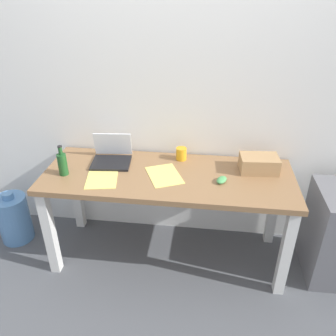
{
  "coord_description": "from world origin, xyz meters",
  "views": [
    {
      "loc": [
        0.26,
        -2.05,
        1.97
      ],
      "look_at": [
        0.0,
        0.0,
        0.8
      ],
      "focal_mm": 36.22,
      "sensor_mm": 36.0,
      "label": 1
    }
  ],
  "objects": [
    {
      "name": "laptop_left",
      "position": [
        -0.44,
        0.13,
        0.79
      ],
      "size": [
        0.31,
        0.28,
        0.2
      ],
      "color": "black",
      "rests_on": "desk"
    },
    {
      "name": "paper_sheet_front_left",
      "position": [
        -0.45,
        -0.11,
        0.76
      ],
      "size": [
        0.26,
        0.33,
        0.0
      ],
      "primitive_type": "cube",
      "rotation": [
        0.0,
        0.0,
        0.18
      ],
      "color": "#F4E06B",
      "rests_on": "desk"
    },
    {
      "name": "paper_sheet_center",
      "position": [
        -0.02,
        -0.02,
        0.76
      ],
      "size": [
        0.31,
        0.36,
        0.0
      ],
      "primitive_type": "cube",
      "rotation": [
        0.0,
        0.0,
        0.42
      ],
      "color": "#F4E06B",
      "rests_on": "desk"
    },
    {
      "name": "ground_plane",
      "position": [
        0.0,
        0.0,
        0.0
      ],
      "size": [
        8.0,
        8.0,
        0.0
      ],
      "primitive_type": "plane",
      "color": "#515459"
    },
    {
      "name": "beer_bottle",
      "position": [
        -0.73,
        -0.09,
        0.84
      ],
      "size": [
        0.06,
        0.06,
        0.22
      ],
      "color": "#1E5123",
      "rests_on": "desk"
    },
    {
      "name": "cardboard_box",
      "position": [
        0.64,
        0.13,
        0.81
      ],
      "size": [
        0.28,
        0.2,
        0.12
      ],
      "primitive_type": "cube",
      "rotation": [
        0.0,
        0.0,
        0.08
      ],
      "color": "tan",
      "rests_on": "desk"
    },
    {
      "name": "back_wall",
      "position": [
        0.0,
        0.39,
        1.3
      ],
      "size": [
        5.2,
        0.08,
        2.6
      ],
      "primitive_type": "cube",
      "color": "white",
      "rests_on": "ground"
    },
    {
      "name": "water_cooler_jug",
      "position": [
        -1.31,
        0.04,
        0.21
      ],
      "size": [
        0.26,
        0.26,
        0.46
      ],
      "color": "#598CC6",
      "rests_on": "ground"
    },
    {
      "name": "computer_mouse",
      "position": [
        0.38,
        -0.06,
        0.77
      ],
      "size": [
        0.1,
        0.12,
        0.03
      ],
      "primitive_type": "ellipsoid",
      "rotation": [
        0.0,
        0.0,
        -0.43
      ],
      "color": "#4C9E56",
      "rests_on": "desk"
    },
    {
      "name": "coffee_mug",
      "position": [
        0.07,
        0.24,
        0.8
      ],
      "size": [
        0.08,
        0.08,
        0.09
      ],
      "primitive_type": "cylinder",
      "color": "gold",
      "rests_on": "desk"
    },
    {
      "name": "desk",
      "position": [
        0.0,
        0.0,
        0.65
      ],
      "size": [
        1.78,
        0.67,
        0.75
      ],
      "color": "olive",
      "rests_on": "ground"
    }
  ]
}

